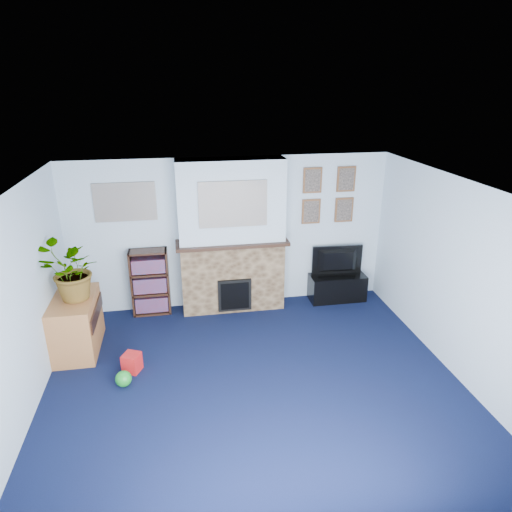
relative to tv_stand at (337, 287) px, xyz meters
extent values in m
cube|color=black|center=(-1.75, -2.03, -0.22)|extent=(5.00, 4.50, 0.01)
cube|color=white|center=(-1.75, -2.03, 2.17)|extent=(5.00, 4.50, 0.01)
cube|color=silver|center=(-1.75, 0.22, 0.97)|extent=(5.00, 0.04, 2.40)
cube|color=silver|center=(-1.75, -4.28, 0.97)|extent=(5.00, 0.04, 2.40)
cube|color=silver|center=(-4.25, -2.03, 0.97)|extent=(0.04, 4.50, 2.40)
cube|color=silver|center=(0.75, -2.03, 0.97)|extent=(0.04, 4.50, 2.40)
cube|color=brown|center=(-1.75, 0.02, 0.33)|extent=(1.60, 0.40, 1.10)
cube|color=brown|center=(-1.75, 0.02, 1.52)|extent=(1.60, 0.40, 1.30)
cube|color=brown|center=(-1.75, -0.01, 0.90)|extent=(1.72, 0.50, 0.05)
cube|color=brown|center=(-1.75, -0.19, 0.10)|extent=(0.52, 0.08, 0.52)
cube|color=brown|center=(-1.75, -0.23, 0.10)|extent=(0.44, 0.02, 0.44)
cube|color=gray|center=(-1.75, -0.19, 1.56)|extent=(1.00, 0.03, 0.68)
cube|color=gray|center=(-3.30, 0.21, 1.55)|extent=(0.90, 0.03, 0.58)
cube|color=brown|center=(-0.45, 0.20, 1.77)|extent=(0.30, 0.03, 0.40)
cube|color=brown|center=(0.10, 0.20, 1.77)|extent=(0.30, 0.03, 0.40)
cube|color=brown|center=(-0.45, 0.20, 1.27)|extent=(0.30, 0.03, 0.40)
cube|color=brown|center=(0.10, 0.20, 1.27)|extent=(0.30, 0.03, 0.40)
cube|color=black|center=(0.00, 0.00, 0.00)|extent=(0.92, 0.39, 0.44)
imported|color=black|center=(0.00, 0.02, 0.45)|extent=(0.84, 0.15, 0.48)
cube|color=black|center=(-3.04, 0.20, 0.30)|extent=(0.58, 0.02, 1.05)
cube|color=black|center=(-3.31, 0.07, 0.30)|extent=(0.03, 0.28, 1.05)
cube|color=black|center=(-2.76, 0.07, 0.30)|extent=(0.03, 0.28, 1.05)
cube|color=black|center=(-3.04, 0.07, -0.21)|extent=(0.56, 0.28, 0.03)
cube|color=black|center=(-3.04, 0.07, 0.12)|extent=(0.56, 0.28, 0.03)
cube|color=black|center=(-3.04, 0.07, 0.46)|extent=(0.56, 0.28, 0.03)
cube|color=black|center=(-3.04, 0.07, 0.81)|extent=(0.56, 0.28, 0.03)
cube|color=black|center=(-3.04, 0.06, -0.05)|extent=(0.50, 0.22, 0.24)
cube|color=black|center=(-3.04, 0.06, 0.28)|extent=(0.50, 0.22, 0.24)
cube|color=black|center=(-3.04, 0.06, 0.59)|extent=(0.50, 0.22, 0.22)
cube|color=#AF6A38|center=(-3.99, -0.83, 0.12)|extent=(0.55, 0.99, 0.77)
imported|color=#26661E|center=(-3.94, -0.88, 0.95)|extent=(0.94, 0.96, 0.81)
cube|color=gold|center=(-1.73, -0.03, 1.00)|extent=(0.10, 0.06, 0.14)
cylinder|color=#B2BFC6|center=(-1.51, -0.03, 1.01)|extent=(0.06, 0.06, 0.18)
sphere|color=gray|center=(-2.34, -0.03, 0.99)|extent=(0.13, 0.13, 0.13)
cylinder|color=red|center=(-1.07, -0.03, 0.99)|extent=(0.06, 0.06, 0.12)
cube|color=#198C26|center=(-4.05, -1.03, -0.08)|extent=(0.40, 0.33, 0.31)
sphere|color=#198C26|center=(-3.31, -1.78, -0.13)|extent=(0.20, 0.20, 0.20)
cube|color=red|center=(-3.24, -1.49, -0.11)|extent=(0.26, 0.26, 0.24)
cylinder|color=orange|center=(-3.95, -1.03, -0.15)|extent=(0.33, 0.14, 0.19)
camera|label=1|loc=(-2.53, -6.57, 3.24)|focal=32.00mm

